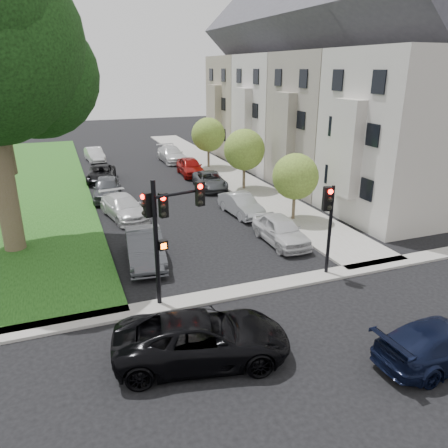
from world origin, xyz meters
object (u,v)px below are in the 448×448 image
object	(u,v)px
small_tree_a	(295,177)
small_tree_b	(244,150)
small_tree_c	(208,135)
car_parked_3	(190,167)
car_cross_near	(202,338)
car_parked_2	(210,180)
car_parked_9	(95,155)
car_cross_far	(444,342)
car_parked_4	(171,154)
car_parked_8	(101,174)
car_parked_5	(145,247)
traffic_signal_main	(165,220)
car_parked_7	(107,188)
car_parked_6	(124,207)
car_parked_0	(281,230)
traffic_signal_secondary	(328,214)
car_parked_1	(241,205)

from	to	relation	value
small_tree_a	small_tree_b	world-z (taller)	small_tree_b
small_tree_a	small_tree_c	distance (m)	16.04
car_parked_3	small_tree_b	bearing A→B (deg)	-64.84
small_tree_a	small_tree_b	xyz separation A→B (m)	(-0.00, 7.69, 0.32)
car_cross_near	car_parked_2	size ratio (longest dim) A/B	1.21
car_parked_3	small_tree_c	bearing A→B (deg)	45.97
car_parked_9	car_cross_far	bearing A→B (deg)	-83.92
car_parked_4	car_parked_9	xyz separation A→B (m)	(-7.15, 2.92, -0.06)
car_parked_8	car_parked_5	bearing A→B (deg)	-78.90
car_cross_far	car_parked_3	xyz separation A→B (m)	(-0.15, 27.49, 0.07)
traffic_signal_main	car_cross_near	distance (m)	4.74
traffic_signal_main	car_parked_8	world-z (taller)	traffic_signal_main
car_parked_8	car_parked_9	world-z (taller)	car_parked_9
car_cross_far	car_parked_3	bearing A→B (deg)	-1.53
car_parked_2	car_parked_3	world-z (taller)	car_parked_3
small_tree_c	car_parked_3	bearing A→B (deg)	-136.89
traffic_signal_main	car_parked_5	bearing A→B (deg)	91.61
traffic_signal_main	car_parked_8	xyz separation A→B (m)	(-0.36, 21.35, -2.88)
car_parked_8	car_cross_far	bearing A→B (deg)	-64.46
car_parked_7	car_cross_near	bearing A→B (deg)	-79.54
car_parked_6	car_parked_2	bearing A→B (deg)	21.71
car_parked_2	car_parked_7	xyz separation A→B (m)	(-7.78, -0.06, 0.15)
car_parked_2	car_parked_3	xyz separation A→B (m)	(-0.14, 4.79, 0.12)
car_parked_0	car_parked_5	world-z (taller)	car_parked_5
car_parked_6	car_parked_7	size ratio (longest dim) A/B	1.04
traffic_signal_secondary	car_cross_far	world-z (taller)	traffic_signal_secondary
traffic_signal_secondary	car_cross_near	size ratio (longest dim) A/B	0.74
small_tree_b	car_parked_8	bearing A→B (deg)	146.56
traffic_signal_secondary	car_parked_4	world-z (taller)	traffic_signal_secondary
small_tree_b	car_parked_6	world-z (taller)	small_tree_b
car_parked_5	car_parked_3	bearing A→B (deg)	72.35
traffic_signal_secondary	car_parked_4	size ratio (longest dim) A/B	0.81
car_cross_far	car_parked_1	world-z (taller)	car_cross_far
car_parked_1	car_parked_4	world-z (taller)	car_parked_4
traffic_signal_main	car_parked_8	distance (m)	21.55
car_parked_0	car_parked_4	xyz separation A→B (m)	(-0.09, 23.01, 0.00)
small_tree_a	car_parked_7	size ratio (longest dim) A/B	0.90
small_tree_a	traffic_signal_secondary	bearing A→B (deg)	-108.83
traffic_signal_secondary	car_parked_6	distance (m)	13.62
car_parked_3	car_parked_9	world-z (taller)	car_parked_3
small_tree_c	car_parked_9	world-z (taller)	small_tree_c
traffic_signal_secondary	car_parked_9	size ratio (longest dim) A/B	1.00
car_cross_near	car_parked_1	world-z (taller)	car_cross_near
car_parked_9	car_parked_8	bearing A→B (deg)	-96.99
small_tree_b	small_tree_a	bearing A→B (deg)	-90.00
car_parked_4	car_parked_1	bearing A→B (deg)	-91.67
car_cross_far	small_tree_b	bearing A→B (deg)	-8.02
car_cross_near	car_parked_7	world-z (taller)	car_parked_7
car_cross_near	car_parked_1	bearing A→B (deg)	-16.05
car_parked_6	car_parked_7	xyz separation A→B (m)	(-0.46, 4.67, 0.09)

